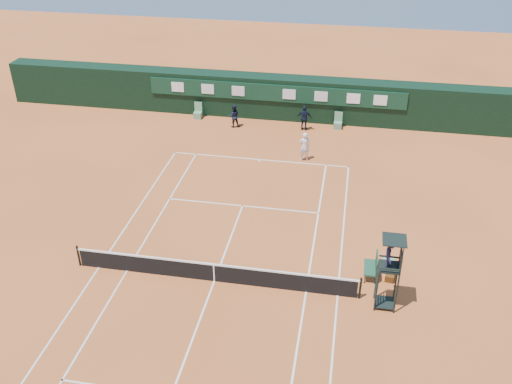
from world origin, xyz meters
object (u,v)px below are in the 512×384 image
umpire_chair (390,259)px  player (304,146)px  tennis_net (214,272)px  cooler (388,266)px  player_bench (373,266)px

umpire_chair → player: umpire_chair is taller
tennis_net → player: 12.66m
umpire_chair → player: bearing=110.5°
cooler → player: player is taller
umpire_chair → cooler: bearing=85.0°
tennis_net → cooler: (7.63, 2.04, -0.18)m
tennis_net → player_bench: bearing=13.1°
tennis_net → player: bearing=77.7°
tennis_net → umpire_chair: size_ratio=3.77×
tennis_net → player_bench: 7.12m
cooler → player: bearing=115.6°
tennis_net → umpire_chair: (7.42, -0.26, 1.95)m
tennis_net → umpire_chair: bearing=-2.0°
tennis_net → cooler: tennis_net is taller
cooler → umpire_chair: bearing=-95.0°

